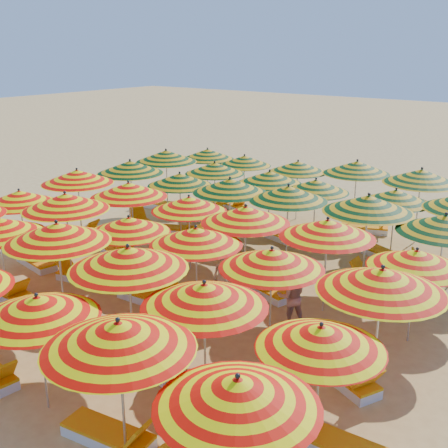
{
  "coord_description": "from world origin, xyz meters",
  "views": [
    {
      "loc": [
        9.52,
        -12.19,
        6.66
      ],
      "look_at": [
        0.0,
        0.5,
        1.6
      ],
      "focal_mm": 45.0,
      "sensor_mm": 36.0,
      "label": 1
    }
  ],
  "objects_px": {
    "lounger_10": "(36,261)",
    "umbrella_5": "(237,393)",
    "umbrella_4": "(119,335)",
    "umbrella_40": "(421,176)",
    "lounger_6": "(6,292)",
    "lounger_7": "(152,361)",
    "lounger_27": "(231,204)",
    "lounger_14": "(78,232)",
    "beachgoer_b": "(292,296)",
    "umbrella_20": "(189,204)",
    "lounger_19": "(214,245)",
    "lounger_26": "(216,201)",
    "lounger_21": "(161,204)",
    "lounger_18": "(173,229)",
    "umbrella_39": "(357,168)",
    "lounger_22": "(200,216)",
    "umbrella_28": "(368,204)",
    "umbrella_26": "(230,186)",
    "lounger_16": "(265,288)",
    "umbrella_8": "(57,233)",
    "lounger_11": "(84,276)",
    "lounger_15": "(117,252)",
    "umbrella_17": "(382,280)",
    "umbrella_16": "(272,259)",
    "umbrella_33": "(316,186)",
    "lounger_9": "(341,446)",
    "lounger_3": "(110,435)",
    "umbrella_25": "(180,180)",
    "umbrella_10": "(204,295)",
    "umbrella_30": "(166,156)",
    "umbrella_31": "(215,168)",
    "lounger_17": "(144,224)",
    "umbrella_14": "(129,225)",
    "umbrella_36": "(208,154)",
    "umbrella_23": "(416,259)",
    "umbrella_9": "(128,258)",
    "lounger_8": "(227,406)",
    "umbrella_18": "(77,177)",
    "umbrella_13": "(65,202)",
    "umbrella_29": "(445,224)",
    "umbrella_22": "(327,228)",
    "lounger_24": "(374,250)",
    "lounger_25": "(438,269)",
    "umbrella_19": "(129,190)",
    "umbrella_11": "(321,337)",
    "umbrella_34": "(396,196)",
    "beachgoer_a": "(222,278)",
    "umbrella_3": "(37,307)"
  },
  "relations": [
    {
      "from": "lounger_10",
      "to": "umbrella_5",
      "type": "bearing_deg",
      "value": 168.15
    },
    {
      "from": "umbrella_4",
      "to": "umbrella_40",
      "type": "distance_m",
      "value": 13.7
    },
    {
      "from": "umbrella_5",
      "to": "lounger_6",
      "type": "height_order",
      "value": "umbrella_5"
    },
    {
      "from": "lounger_7",
      "to": "lounger_27",
      "type": "relative_size",
      "value": 0.99
    },
    {
      "from": "lounger_14",
      "to": "beachgoer_b",
      "type": "xyz_separation_m",
      "value": [
        9.69,
        -1.22,
        0.59
      ]
    },
    {
      "from": "umbrella_20",
      "to": "lounger_19",
      "type": "relative_size",
      "value": 1.33
    },
    {
      "from": "lounger_26",
      "to": "lounger_21",
      "type": "bearing_deg",
      "value": -112.67
    },
    {
      "from": "lounger_10",
      "to": "lounger_18",
      "type": "xyz_separation_m",
      "value": [
        1.33,
        5.0,
        0.0
      ]
    },
    {
      "from": "umbrella_39",
      "to": "lounger_22",
      "type": "bearing_deg",
      "value": -153.2
    },
    {
      "from": "umbrella_28",
      "to": "umbrella_40",
      "type": "xyz_separation_m",
      "value": [
        0.04,
        4.38,
        -0.0
      ]
    },
    {
      "from": "umbrella_26",
      "to": "lounger_16",
      "type": "height_order",
      "value": "umbrella_26"
    },
    {
      "from": "umbrella_8",
      "to": "lounger_10",
      "type": "xyz_separation_m",
      "value": [
        -3.87,
        1.89,
        -2.23
      ]
    },
    {
      "from": "lounger_22",
      "to": "lounger_10",
      "type": "bearing_deg",
      "value": 80.53
    },
    {
      "from": "lounger_11",
      "to": "lounger_15",
      "type": "relative_size",
      "value": 1.0
    },
    {
      "from": "umbrella_17",
      "to": "umbrella_39",
      "type": "relative_size",
      "value": 1.06
    },
    {
      "from": "umbrella_16",
      "to": "lounger_21",
      "type": "relative_size",
      "value": 1.66
    },
    {
      "from": "umbrella_33",
      "to": "umbrella_40",
      "type": "height_order",
      "value": "umbrella_40"
    },
    {
      "from": "lounger_9",
      "to": "lounger_21",
      "type": "height_order",
      "value": "same"
    },
    {
      "from": "umbrella_5",
      "to": "lounger_3",
      "type": "distance_m",
      "value": 3.43
    },
    {
      "from": "umbrella_5",
      "to": "lounger_16",
      "type": "bearing_deg",
      "value": 119.96
    },
    {
      "from": "umbrella_8",
      "to": "lounger_7",
      "type": "xyz_separation_m",
      "value": [
        3.19,
        -0.19,
        -2.23
      ]
    },
    {
      "from": "umbrella_5",
      "to": "umbrella_33",
      "type": "height_order",
      "value": "umbrella_5"
    },
    {
      "from": "umbrella_25",
      "to": "umbrella_16",
      "type": "bearing_deg",
      "value": -34.76
    },
    {
      "from": "umbrella_10",
      "to": "lounger_15",
      "type": "distance_m",
      "value": 8.77
    },
    {
      "from": "umbrella_30",
      "to": "umbrella_31",
      "type": "bearing_deg",
      "value": 1.59
    },
    {
      "from": "umbrella_16",
      "to": "lounger_17",
      "type": "xyz_separation_m",
      "value": [
        -8.59,
        4.65,
        -2.04
      ]
    },
    {
      "from": "umbrella_39",
      "to": "lounger_18",
      "type": "relative_size",
      "value": 1.52
    },
    {
      "from": "umbrella_14",
      "to": "umbrella_36",
      "type": "bearing_deg",
      "value": 116.42
    },
    {
      "from": "umbrella_23",
      "to": "umbrella_33",
      "type": "bearing_deg",
      "value": 137.33
    },
    {
      "from": "umbrella_36",
      "to": "lounger_3",
      "type": "relative_size",
      "value": 1.67
    },
    {
      "from": "umbrella_9",
      "to": "lounger_6",
      "type": "height_order",
      "value": "umbrella_9"
    },
    {
      "from": "umbrella_4",
      "to": "lounger_8",
      "type": "bearing_deg",
      "value": 71.98
    },
    {
      "from": "umbrella_18",
      "to": "umbrella_36",
      "type": "distance_m",
      "value": 6.79
    },
    {
      "from": "umbrella_13",
      "to": "lounger_18",
      "type": "bearing_deg",
      "value": 93.67
    },
    {
      "from": "umbrella_29",
      "to": "lounger_27",
      "type": "bearing_deg",
      "value": 156.46
    },
    {
      "from": "umbrella_22",
      "to": "lounger_26",
      "type": "xyz_separation_m",
      "value": [
        -8.53,
        6.45,
        -2.13
      ]
    },
    {
      "from": "lounger_24",
      "to": "lounger_25",
      "type": "distance_m",
      "value": 2.27
    },
    {
      "from": "lounger_3",
      "to": "lounger_6",
      "type": "bearing_deg",
      "value": 153.02
    },
    {
      "from": "umbrella_25",
      "to": "umbrella_5",
      "type": "bearing_deg",
      "value": -45.36
    },
    {
      "from": "lounger_15",
      "to": "umbrella_26",
      "type": "bearing_deg",
      "value": 60.79
    },
    {
      "from": "umbrella_9",
      "to": "lounger_27",
      "type": "relative_size",
      "value": 1.58
    },
    {
      "from": "umbrella_19",
      "to": "lounger_15",
      "type": "height_order",
      "value": "umbrella_19"
    },
    {
      "from": "umbrella_10",
      "to": "umbrella_11",
      "type": "bearing_deg",
      "value": 4.76
    },
    {
      "from": "umbrella_34",
      "to": "lounger_6",
      "type": "xyz_separation_m",
      "value": [
        -7.42,
        -9.24,
        -1.96
      ]
    },
    {
      "from": "umbrella_36",
      "to": "lounger_27",
      "type": "distance_m",
      "value": 2.45
    },
    {
      "from": "umbrella_36",
      "to": "beachgoer_a",
      "type": "distance_m",
      "value": 10.21
    },
    {
      "from": "umbrella_26",
      "to": "beachgoer_b",
      "type": "relative_size",
      "value": 2.11
    },
    {
      "from": "umbrella_3",
      "to": "lounger_7",
      "type": "height_order",
      "value": "umbrella_3"
    },
    {
      "from": "umbrella_23",
      "to": "lounger_22",
      "type": "bearing_deg",
      "value": 155.58
    },
    {
      "from": "lounger_3",
      "to": "lounger_27",
      "type": "bearing_deg",
      "value": 110.09
    }
  ]
}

